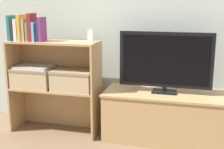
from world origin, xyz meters
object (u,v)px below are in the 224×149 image
at_px(book_plum, 42,29).
at_px(book_charcoal, 15,29).
at_px(book_maroon, 32,27).
at_px(book_navy, 39,31).
at_px(book_ivory, 18,30).
at_px(storage_basket_right, 74,79).
at_px(tv_stand, 163,116).
at_px(storage_basket_left, 34,76).
at_px(book_tan, 25,30).
at_px(tv, 165,61).
at_px(book_skyblue, 36,32).
at_px(book_mustard, 22,28).
at_px(baby_monitor, 91,36).
at_px(laptop, 34,67).
at_px(book_olive, 29,32).
at_px(book_teal, 12,28).

bearing_deg(book_plum, book_charcoal, 180.00).
xyz_separation_m(book_maroon, book_navy, (0.07, 0.00, -0.04)).
distance_m(book_ivory, storage_basket_right, 0.70).
relative_size(tv_stand, book_charcoal, 5.16).
distance_m(book_ivory, book_maroon, 0.15).
bearing_deg(storage_basket_left, book_ivory, -156.54).
bearing_deg(storage_basket_right, book_tan, -173.98).
bearing_deg(book_ivory, book_charcoal, 180.00).
bearing_deg(tv, book_skyblue, -173.78).
distance_m(tv_stand, storage_basket_right, 0.91).
bearing_deg(book_maroon, book_tan, 180.00).
relative_size(book_ivory, book_mustard, 0.83).
distance_m(book_ivory, book_mustard, 0.04).
distance_m(book_plum, baby_monitor, 0.46).
bearing_deg(book_ivory, book_plum, 0.00).
distance_m(book_mustard, book_maroon, 0.11).
bearing_deg(laptop, baby_monitor, 1.46).
bearing_deg(tv_stand, storage_basket_right, -174.36).
relative_size(book_navy, book_plum, 0.83).
relative_size(book_charcoal, laptop, 0.61).
bearing_deg(book_charcoal, book_mustard, 0.00).
distance_m(tv_stand, storage_basket_left, 1.31).
bearing_deg(book_charcoal, laptop, 17.90).
bearing_deg(book_olive, book_charcoal, 180.00).
distance_m(tv, book_charcoal, 1.45).
bearing_deg(book_tan, storage_basket_left, 51.64).
height_order(book_olive, storage_basket_left, book_olive).
bearing_deg(book_olive, storage_basket_right, 6.54).
bearing_deg(storage_basket_left, tv, 3.71).
height_order(book_navy, storage_basket_left, book_navy).
xyz_separation_m(tv_stand, book_skyblue, (-1.20, -0.13, 0.77)).
xyz_separation_m(book_maroon, laptop, (-0.03, 0.05, -0.39)).
bearing_deg(tv_stand, book_skyblue, -173.70).
relative_size(book_teal, book_maroon, 0.92).
bearing_deg(book_plum, book_maroon, 180.00).
height_order(baby_monitor, laptop, baby_monitor).
bearing_deg(book_olive, book_ivory, 180.00).
relative_size(tv, book_skyblue, 4.63).
xyz_separation_m(book_navy, laptop, (-0.10, 0.05, -0.35)).
relative_size(book_charcoal, book_navy, 1.13).
relative_size(book_mustard, storage_basket_right, 0.63).
xyz_separation_m(book_ivory, book_olive, (0.11, 0.00, -0.02)).
xyz_separation_m(book_mustard, storage_basket_left, (0.07, 0.05, -0.48)).
relative_size(book_ivory, baby_monitor, 1.48).
distance_m(tv_stand, book_olive, 1.49).
height_order(book_tan, book_navy, book_tan).
bearing_deg(book_navy, tv, 6.39).
height_order(book_charcoal, book_navy, book_charcoal).
distance_m(tv_stand, baby_monitor, 1.00).
xyz_separation_m(book_navy, storage_basket_left, (-0.10, 0.05, -0.45)).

